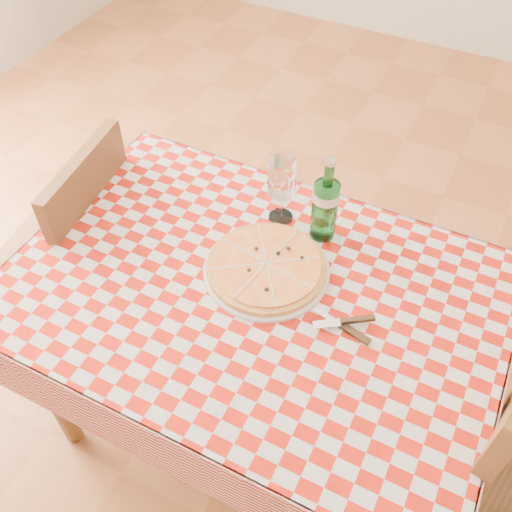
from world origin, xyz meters
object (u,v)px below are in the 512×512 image
(water_bottle, at_px, (326,199))
(wine_glass, at_px, (282,191))
(dining_table, at_px, (253,311))
(pizza_plate, at_px, (267,266))
(chair_far, at_px, (78,243))

(water_bottle, distance_m, wine_glass, 0.14)
(dining_table, xyz_separation_m, water_bottle, (0.09, 0.27, 0.23))
(dining_table, distance_m, water_bottle, 0.37)
(wine_glass, bearing_deg, pizza_plate, -75.15)
(pizza_plate, xyz_separation_m, wine_glass, (-0.06, 0.21, 0.08))
(wine_glass, bearing_deg, water_bottle, -3.55)
(pizza_plate, relative_size, water_bottle, 1.27)
(dining_table, height_order, wine_glass, wine_glass)
(chair_far, height_order, pizza_plate, chair_far)
(wine_glass, bearing_deg, chair_far, -163.17)
(water_bottle, bearing_deg, pizza_plate, -111.61)
(dining_table, xyz_separation_m, chair_far, (-0.71, 0.08, -0.14))
(chair_far, bearing_deg, pizza_plate, 171.71)
(dining_table, relative_size, wine_glass, 5.81)
(dining_table, bearing_deg, chair_far, 173.65)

